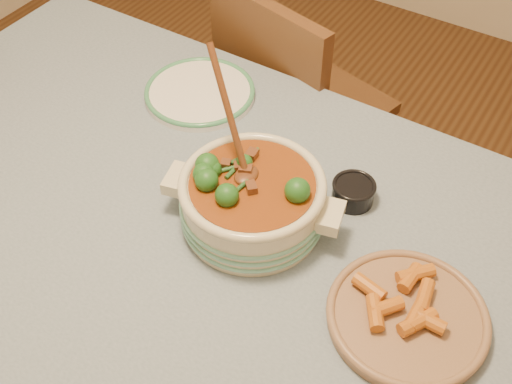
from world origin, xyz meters
TOP-DOWN VIEW (x-y plane):
  - floor at (0.00, 0.00)m, footprint 4.50×4.50m
  - dining_table at (0.00, 0.00)m, footprint 1.68×1.08m
  - stew_casserole at (0.17, 0.05)m, footprint 0.39×0.35m
  - white_plate at (-0.17, 0.34)m, footprint 0.37×0.37m
  - condiment_bowl at (0.32, 0.22)m, footprint 0.11×0.11m
  - fried_plate at (0.55, -0.00)m, footprint 0.38×0.38m
  - chair_far at (-0.10, 0.70)m, footprint 0.52×0.52m

SIDE VIEW (x-z plane):
  - floor at x=0.00m, z-range 0.00..0.00m
  - chair_far at x=-0.10m, z-range 0.06..0.98m
  - dining_table at x=0.00m, z-range 0.29..1.04m
  - white_plate at x=-0.17m, z-range 0.76..0.78m
  - fried_plate at x=0.55m, z-range 0.75..0.80m
  - condiment_bowl at x=0.32m, z-range 0.76..0.81m
  - stew_casserole at x=0.17m, z-range 0.65..1.01m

